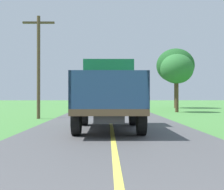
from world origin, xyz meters
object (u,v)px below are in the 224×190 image
object	(u,v)px
banana_truck_near	(109,93)
roadside_tree_near_left	(175,66)
banana_truck_far	(107,95)
utility_pole_roadside	(39,63)
roadside_tree_mid_right	(177,69)

from	to	relation	value
banana_truck_near	roadside_tree_near_left	bearing A→B (deg)	70.91
banana_truck_far	roadside_tree_near_left	size ratio (longest dim) A/B	0.86
banana_truck_near	utility_pole_roadside	distance (m)	7.47
banana_truck_far	roadside_tree_near_left	bearing A→B (deg)	38.80
utility_pole_roadside	roadside_tree_near_left	xyz separation A→B (m)	(11.88, 16.32, 1.50)
banana_truck_far	utility_pole_roadside	distance (m)	11.02
banana_truck_near	banana_truck_far	xyz separation A→B (m)	(-0.09, 15.96, 0.00)
banana_truck_far	utility_pole_roadside	xyz separation A→B (m)	(-4.09, -10.06, 1.86)
banana_truck_far	roadside_tree_mid_right	size ratio (longest dim) A/B	1.18
banana_truck_near	utility_pole_roadside	world-z (taller)	utility_pole_roadside
banana_truck_near	roadside_tree_mid_right	xyz separation A→B (m)	(5.79, 13.21, 2.16)
banana_truck_near	banana_truck_far	size ratio (longest dim) A/B	1.00
banana_truck_near	utility_pole_roadside	xyz separation A→B (m)	(-4.18, 5.91, 1.86)
utility_pole_roadside	roadside_tree_mid_right	bearing A→B (deg)	36.21
roadside_tree_mid_right	banana_truck_near	bearing A→B (deg)	-113.68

